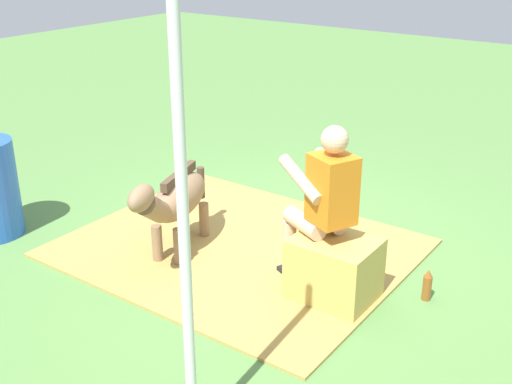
{
  "coord_description": "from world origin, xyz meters",
  "views": [
    {
      "loc": [
        -2.87,
        4.3,
        2.69
      ],
      "look_at": [
        0.11,
        0.12,
        0.55
      ],
      "focal_mm": 45.32,
      "sensor_mm": 36.0,
      "label": 1
    }
  ],
  "objects_px": {
    "pony_standing": "(175,200)",
    "tent_pole_left": "(184,236)",
    "soda_bottle": "(427,285)",
    "person_seated": "(322,200)",
    "hay_bale": "(334,270)"
  },
  "relations": [
    {
      "from": "tent_pole_left",
      "to": "pony_standing",
      "type": "bearing_deg",
      "value": -45.87
    },
    {
      "from": "person_seated",
      "to": "hay_bale",
      "type": "bearing_deg",
      "value": 162.75
    },
    {
      "from": "hay_bale",
      "to": "tent_pole_left",
      "type": "relative_size",
      "value": 0.24
    },
    {
      "from": "hay_bale",
      "to": "tent_pole_left",
      "type": "height_order",
      "value": "tent_pole_left"
    },
    {
      "from": "pony_standing",
      "to": "tent_pole_left",
      "type": "bearing_deg",
      "value": 134.13
    },
    {
      "from": "soda_bottle",
      "to": "tent_pole_left",
      "type": "relative_size",
      "value": 0.1
    },
    {
      "from": "soda_bottle",
      "to": "tent_pole_left",
      "type": "bearing_deg",
      "value": 76.38
    },
    {
      "from": "person_seated",
      "to": "pony_standing",
      "type": "xyz_separation_m",
      "value": [
        1.31,
        0.2,
        -0.25
      ]
    },
    {
      "from": "pony_standing",
      "to": "soda_bottle",
      "type": "xyz_separation_m",
      "value": [
        -2.06,
        -0.55,
        -0.39
      ]
    },
    {
      "from": "pony_standing",
      "to": "tent_pole_left",
      "type": "distance_m",
      "value": 2.34
    },
    {
      "from": "hay_bale",
      "to": "tent_pole_left",
      "type": "bearing_deg",
      "value": 92.53
    },
    {
      "from": "pony_standing",
      "to": "soda_bottle",
      "type": "bearing_deg",
      "value": -164.94
    },
    {
      "from": "hay_bale",
      "to": "soda_bottle",
      "type": "bearing_deg",
      "value": -146.11
    },
    {
      "from": "person_seated",
      "to": "soda_bottle",
      "type": "height_order",
      "value": "person_seated"
    },
    {
      "from": "person_seated",
      "to": "tent_pole_left",
      "type": "bearing_deg",
      "value": 97.41
    }
  ]
}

